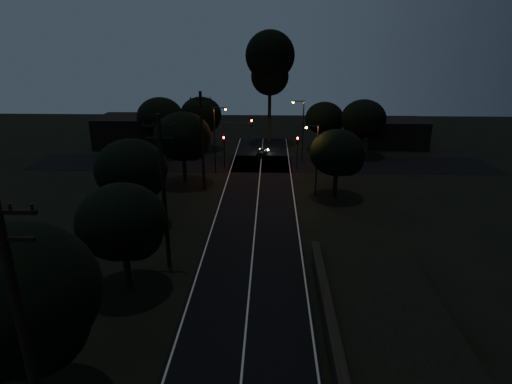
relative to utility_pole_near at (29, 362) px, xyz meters
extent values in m
cube|color=black|center=(6.00, 24.00, -6.24)|extent=(8.00, 70.00, 0.02)
cube|color=black|center=(6.00, 44.00, -6.24)|extent=(60.00, 8.00, 0.02)
cube|color=beige|center=(6.00, 24.00, -6.22)|extent=(0.12, 70.00, 0.01)
cube|color=beige|center=(2.25, 24.00, -6.22)|extent=(0.12, 70.00, 0.01)
cube|color=beige|center=(9.75, 24.00, -6.22)|extent=(0.12, 70.00, 0.01)
cube|color=black|center=(10.60, 5.00, -4.70)|extent=(0.55, 26.00, 0.10)
cylinder|color=black|center=(0.00, 0.00, -0.25)|extent=(0.30, 0.30, 12.00)
cube|color=black|center=(0.00, 0.00, 4.15)|extent=(1.80, 0.12, 0.12)
cylinder|color=black|center=(0.00, 17.00, -0.75)|extent=(0.30, 0.30, 11.00)
cube|color=black|center=(0.00, 17.00, 3.95)|extent=(2.20, 0.12, 0.12)
cube|color=black|center=(0.00, 17.00, 3.15)|extent=(1.80, 0.12, 0.12)
cylinder|color=black|center=(0.00, 34.00, -1.00)|extent=(0.30, 0.30, 10.50)
cube|color=black|center=(0.00, 34.00, 3.45)|extent=(2.20, 0.12, 0.12)
cube|color=black|center=(0.00, 34.00, 2.65)|extent=(1.80, 0.12, 0.12)
cylinder|color=black|center=(-3.00, 4.00, -4.62)|extent=(0.44, 0.44, 3.25)
ellipsoid|color=black|center=(-3.00, 4.00, -0.38)|extent=(6.98, 6.98, 5.94)
sphere|color=black|center=(-1.78, 3.30, -1.08)|extent=(4.19, 4.19, 4.19)
cylinder|color=black|center=(-2.00, 14.00, -4.92)|extent=(0.44, 0.44, 2.65)
ellipsoid|color=black|center=(-2.00, 14.00, -1.48)|extent=(5.63, 5.63, 4.79)
sphere|color=black|center=(-1.01, 13.44, -2.04)|extent=(3.38, 3.38, 3.38)
cylinder|color=black|center=(-4.50, 24.00, -4.83)|extent=(0.44, 0.44, 2.83)
ellipsoid|color=black|center=(-4.50, 24.00, -1.13)|extent=(6.11, 6.11, 5.19)
sphere|color=black|center=(-3.43, 23.39, -1.74)|extent=(3.66, 3.66, 3.66)
cylinder|color=black|center=(-2.50, 36.00, -4.76)|extent=(0.44, 0.44, 2.98)
ellipsoid|color=black|center=(-2.50, 36.00, -0.88)|extent=(6.35, 6.35, 5.40)
sphere|color=black|center=(-1.39, 35.36, -1.52)|extent=(3.81, 3.81, 3.81)
cylinder|color=black|center=(-3.00, 52.00, -4.84)|extent=(0.44, 0.44, 2.82)
ellipsoid|color=black|center=(-3.00, 52.00, -1.16)|extent=(6.04, 6.04, 5.13)
sphere|color=black|center=(-1.94, 51.40, -1.77)|extent=(3.62, 3.62, 3.62)
cylinder|color=black|center=(-8.00, 48.00, -4.74)|extent=(0.44, 0.44, 3.01)
ellipsoid|color=black|center=(-8.00, 48.00, -0.86)|extent=(6.33, 6.33, 5.38)
sphere|color=black|center=(-6.89, 47.37, -1.50)|extent=(3.80, 3.80, 3.80)
cylinder|color=black|center=(15.00, 52.00, -4.96)|extent=(0.44, 0.44, 2.58)
ellipsoid|color=black|center=(15.00, 52.00, -1.59)|extent=(5.54, 5.54, 4.71)
sphere|color=black|center=(15.97, 51.45, -2.14)|extent=(3.33, 3.33, 3.33)
cylinder|color=black|center=(20.00, 49.00, -4.81)|extent=(0.44, 0.44, 2.87)
ellipsoid|color=black|center=(20.00, 49.00, -1.07)|extent=(6.13, 6.13, 5.21)
sphere|color=black|center=(21.07, 48.39, -1.69)|extent=(3.68, 3.68, 3.68)
cylinder|color=black|center=(14.00, 32.00, -4.94)|extent=(0.44, 0.44, 2.61)
ellipsoid|color=black|center=(14.00, 32.00, -1.55)|extent=(5.54, 5.54, 4.71)
sphere|color=black|center=(14.97, 31.45, -2.11)|extent=(3.33, 3.33, 3.33)
cylinder|color=black|center=(7.00, 57.00, -1.60)|extent=(0.50, 0.50, 9.28)
sphere|color=black|center=(7.00, 57.00, 6.92)|extent=(7.43, 7.43, 7.43)
sphere|color=black|center=(7.00, 57.00, 3.88)|extent=(5.74, 5.74, 5.74)
cube|color=black|center=(-14.00, 54.00, -4.05)|extent=(10.00, 8.00, 4.40)
cube|color=black|center=(26.00, 55.00, -4.25)|extent=(9.00, 7.00, 4.00)
cylinder|color=black|center=(1.40, 42.00, -4.65)|extent=(0.12, 0.12, 3.20)
cube|color=black|center=(1.40, 42.00, -2.60)|extent=(0.28, 0.22, 0.90)
sphere|color=#FF0705|center=(1.40, 41.87, -2.30)|extent=(0.22, 0.22, 0.22)
cylinder|color=black|center=(10.60, 42.00, -4.65)|extent=(0.12, 0.12, 3.20)
cube|color=black|center=(10.60, 42.00, -2.60)|extent=(0.28, 0.22, 0.90)
sphere|color=#FF0705|center=(10.60, 41.87, -2.30)|extent=(0.22, 0.22, 0.22)
cylinder|color=black|center=(1.40, 42.00, -3.75)|extent=(0.12, 0.12, 5.00)
cube|color=black|center=(4.90, 42.00, -0.45)|extent=(0.28, 0.22, 0.90)
sphere|color=#FF0705|center=(4.90, 41.87, -0.15)|extent=(0.22, 0.22, 0.22)
cube|color=black|center=(3.15, 42.00, -0.45)|extent=(3.50, 0.08, 0.08)
cylinder|color=black|center=(0.50, 40.00, -2.25)|extent=(0.16, 0.16, 8.00)
cube|color=black|center=(1.20, 40.00, 1.65)|extent=(1.40, 0.10, 0.10)
cube|color=black|center=(1.90, 40.00, 1.60)|extent=(0.35, 0.22, 0.12)
sphere|color=orange|center=(1.90, 40.00, 1.50)|extent=(0.26, 0.26, 0.26)
cylinder|color=black|center=(11.50, 46.00, -2.25)|extent=(0.16, 0.16, 8.00)
cube|color=black|center=(10.80, 46.00, 1.65)|extent=(1.40, 0.10, 0.10)
cube|color=black|center=(10.10, 46.00, 1.60)|extent=(0.35, 0.22, 0.12)
sphere|color=orange|center=(10.10, 46.00, 1.50)|extent=(0.26, 0.26, 0.26)
cylinder|color=black|center=(12.00, 32.00, -2.50)|extent=(0.16, 0.16, 7.50)
cube|color=black|center=(11.40, 32.00, 1.15)|extent=(1.20, 0.10, 0.10)
cube|color=black|center=(10.80, 32.00, 1.10)|extent=(0.35, 0.22, 0.12)
sphere|color=orange|center=(10.80, 32.00, 1.00)|extent=(0.26, 0.26, 0.26)
imported|color=black|center=(6.03, 48.00, -5.70)|extent=(1.80, 3.39, 1.10)
camera|label=1|loc=(7.30, -10.27, 9.30)|focal=30.00mm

